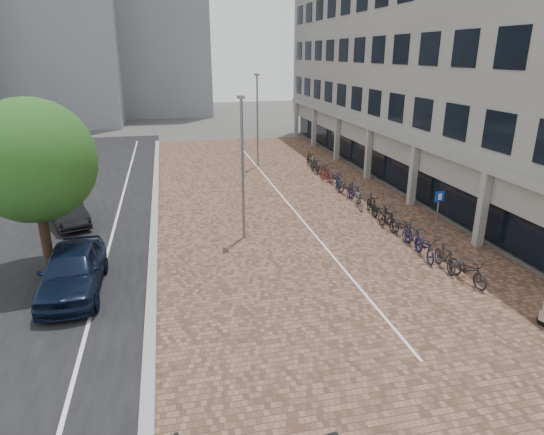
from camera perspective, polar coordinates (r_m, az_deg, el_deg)
The scene contains 14 objects.
ground at distance 15.56m, azimuth 4.93°, elevation -11.75°, with size 140.00×140.00×0.00m, color #474442.
plaza_brick at distance 26.66m, azimuth 1.38°, elevation 1.87°, with size 14.50×42.00×0.04m, color brown.
street_asphalt at distance 26.38m, azimuth -22.50°, elevation 0.15°, with size 8.00×50.00×0.03m, color black.
curb at distance 25.93m, azimuth -14.03°, elevation 0.91°, with size 0.35×42.00×0.14m, color gray.
lane_line at distance 26.08m, azimuth -18.19°, elevation 0.50°, with size 0.12×44.00×0.00m, color white.
parking_line at distance 26.70m, azimuth 1.80°, elevation 1.95°, with size 0.10×30.00×0.00m, color white.
office_building at distance 33.40m, azimuth 19.37°, elevation 19.07°, with size 8.40×40.00×15.00m.
car_navy at distance 17.96m, azimuth -23.04°, elevation -5.86°, with size 1.98×4.92×1.68m, color black.
car_dark at distance 25.26m, azimuth -23.71°, elevation 0.78°, with size 1.43×4.11×1.36m, color black.
parking_sign at distance 22.39m, azimuth 19.52°, elevation 1.16°, with size 0.46×0.11×2.20m.
lamp_near at distance 20.63m, azimuth -3.58°, elevation 5.66°, with size 0.12×0.12×6.30m, color gray.
lamp_far at distance 34.56m, azimuth -1.79°, elevation 11.49°, with size 0.12×0.12×6.59m, color gray.
street_tree at distance 19.30m, azimuth -26.63°, elevation 5.88°, with size 4.54×4.54×6.60m.
bike_row at distance 26.52m, azimuth 10.53°, elevation 2.60°, with size 1.42×21.46×1.05m.
Camera 1 is at (-4.18, -12.66, 8.02)m, focal length 31.02 mm.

